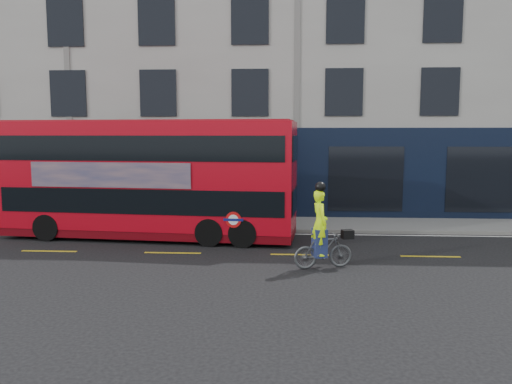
{
  "coord_description": "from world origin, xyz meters",
  "views": [
    {
      "loc": [
        -0.47,
        -13.72,
        3.74
      ],
      "look_at": [
        -1.37,
        1.66,
        1.94
      ],
      "focal_mm": 35.0,
      "sensor_mm": 36.0,
      "label": 1
    }
  ],
  "objects": [
    {
      "name": "bus",
      "position": [
        -5.29,
        3.79,
        2.16
      ],
      "size": [
        10.62,
        3.31,
        4.21
      ],
      "rotation": [
        0.0,
        0.0,
        -0.09
      ],
      "color": "#AE0614",
      "rests_on": "ground"
    },
    {
      "name": "ground",
      "position": [
        0.0,
        0.0,
        0.0
      ],
      "size": [
        120.0,
        120.0,
        0.0
      ],
      "primitive_type": "plane",
      "color": "black",
      "rests_on": "ground"
    },
    {
      "name": "pavement",
      "position": [
        0.0,
        6.5,
        0.06
      ],
      "size": [
        60.0,
        3.0,
        0.12
      ],
      "primitive_type": "cube",
      "color": "slate",
      "rests_on": "ground"
    },
    {
      "name": "kerb",
      "position": [
        0.0,
        5.0,
        0.07
      ],
      "size": [
        60.0,
        0.12,
        0.13
      ],
      "primitive_type": "cube",
      "color": "slate",
      "rests_on": "ground"
    },
    {
      "name": "lane_dashes",
      "position": [
        0.0,
        1.5,
        0.0
      ],
      "size": [
        58.0,
        0.12,
        0.01
      ],
      "primitive_type": null,
      "color": "gold",
      "rests_on": "ground"
    },
    {
      "name": "cyclist",
      "position": [
        0.57,
        -0.03,
        0.83
      ],
      "size": [
        1.76,
        0.91,
        2.44
      ],
      "rotation": [
        0.0,
        0.0,
        0.27
      ],
      "color": "#4D5052",
      "rests_on": "ground"
    },
    {
      "name": "road_edge_line",
      "position": [
        0.0,
        4.7,
        0.0
      ],
      "size": [
        58.0,
        0.1,
        0.01
      ],
      "primitive_type": "cube",
      "color": "silver",
      "rests_on": "ground"
    },
    {
      "name": "building_terrace",
      "position": [
        0.0,
        12.94,
        7.49
      ],
      "size": [
        50.0,
        10.07,
        15.0
      ],
      "color": "#A9A79F",
      "rests_on": "ground"
    }
  ]
}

